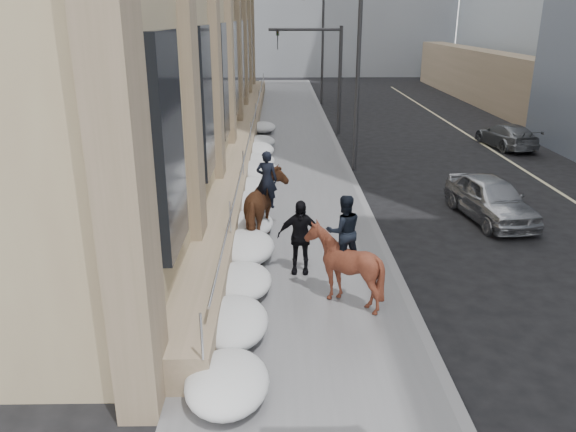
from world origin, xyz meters
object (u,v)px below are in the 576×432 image
object	(u,v)px
car_grey	(506,136)
mounted_horse_right	(343,260)
mounted_horse_left	(265,205)
car_silver	(491,198)
pedestrian	(300,237)

from	to	relation	value
car_grey	mounted_horse_right	bearing A→B (deg)	51.41
mounted_horse_left	car_grey	world-z (taller)	mounted_horse_left
car_silver	car_grey	size ratio (longest dim) A/B	1.00
mounted_horse_left	car_silver	xyz separation A→B (m)	(7.51, 1.96, -0.47)
mounted_horse_left	pedestrian	world-z (taller)	mounted_horse_left
mounted_horse_right	pedestrian	bearing A→B (deg)	-69.91
mounted_horse_right	car_silver	xyz separation A→B (m)	(5.62, 5.93, -0.45)
mounted_horse_left	car_silver	distance (m)	7.77
mounted_horse_left	car_grey	distance (m)	17.79
car_grey	pedestrian	bearing A→B (deg)	46.41
pedestrian	car_grey	size ratio (longest dim) A/B	0.46
pedestrian	mounted_horse_right	bearing A→B (deg)	-55.21
mounted_horse_right	car_grey	xyz separation A→B (m)	(10.38, 16.86, -0.56)
mounted_horse_right	car_silver	bearing A→B (deg)	-143.73
mounted_horse_right	car_grey	size ratio (longest dim) A/B	0.60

